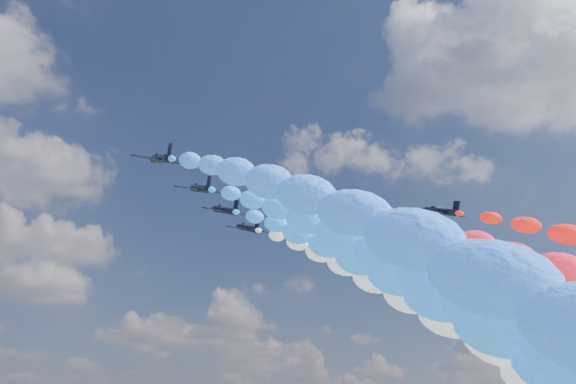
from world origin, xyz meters
TOP-DOWN VIEW (x-y plane):
  - jet_0 at (-28.56, -5.35)m, footprint 9.86×13.12m
  - trail_0 at (-28.56, -60.80)m, footprint 7.23×108.10m
  - jet_1 at (-17.44, 4.97)m, footprint 10.16×13.33m
  - trail_1 at (-17.44, -50.48)m, footprint 7.23×108.10m
  - jet_2 at (-8.13, 14.68)m, footprint 10.14×13.31m
  - trail_2 at (-8.13, -40.77)m, footprint 7.23×108.10m
  - jet_3 at (0.02, 8.31)m, footprint 9.85×13.11m
  - trail_3 at (0.02, -47.15)m, footprint 7.23×108.10m
  - jet_4 at (1.50, 23.96)m, footprint 9.37×12.76m
  - trail_4 at (1.50, -31.49)m, footprint 7.23×108.10m
  - jet_5 at (9.16, 12.17)m, footprint 9.80×13.07m
  - trail_5 at (9.16, -43.28)m, footprint 7.23×108.10m
  - jet_6 at (19.73, 4.46)m, footprint 9.47×12.83m
  - jet_7 at (29.21, -5.72)m, footprint 9.38×12.77m

SIDE VIEW (x-z plane):
  - trail_0 at x=-28.56m, z-range 50.01..109.61m
  - trail_1 at x=-17.44m, z-range 50.01..109.61m
  - trail_2 at x=-8.13m, z-range 50.01..109.61m
  - trail_3 at x=0.02m, z-range 50.01..109.61m
  - trail_4 at x=1.50m, z-range 50.01..109.61m
  - trail_5 at x=9.16m, z-range 50.01..109.61m
  - jet_0 at x=-28.56m, z-range 104.39..111.04m
  - jet_1 at x=-17.44m, z-range 104.39..111.04m
  - jet_2 at x=-8.13m, z-range 104.39..111.04m
  - jet_3 at x=0.02m, z-range 104.39..111.04m
  - jet_4 at x=1.50m, z-range 104.39..111.04m
  - jet_5 at x=9.16m, z-range 104.39..111.04m
  - jet_6 at x=19.73m, z-range 104.39..111.04m
  - jet_7 at x=29.21m, z-range 104.39..111.04m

